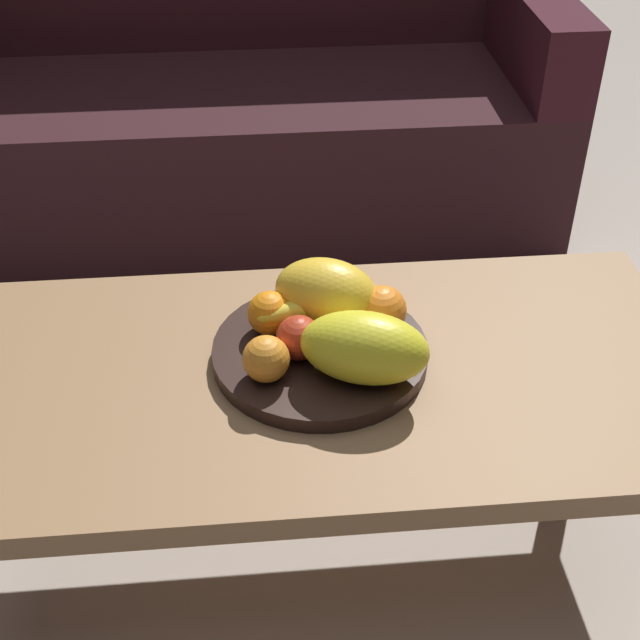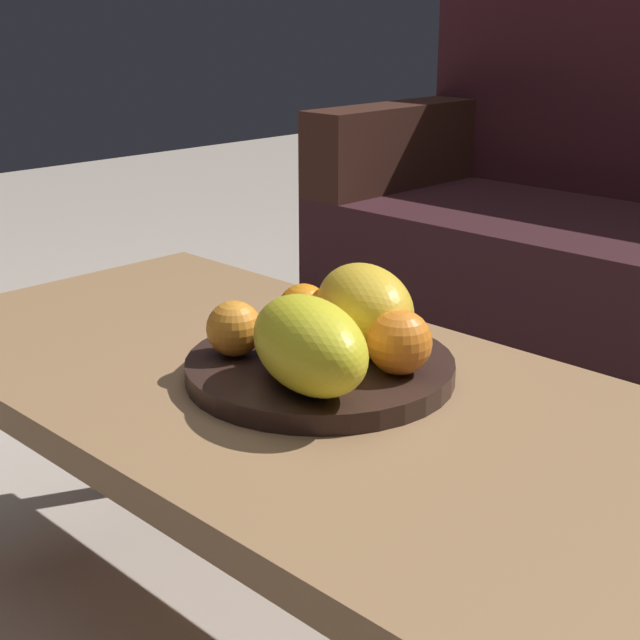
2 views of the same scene
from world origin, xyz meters
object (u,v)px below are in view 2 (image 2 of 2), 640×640
coffee_table (297,417)px  orange_front (304,310)px  apple_front (289,330)px  melon_smaller_beside (365,308)px  fruit_bowl (320,368)px  banana_bunch (349,324)px  orange_right (234,329)px  orange_left (400,342)px  melon_large_front (309,345)px

coffee_table → orange_front: orange_front is taller
apple_front → melon_smaller_beside: bearing=59.4°
fruit_bowl → banana_bunch: bearing=94.4°
melon_smaller_beside → orange_right: 0.16m
melon_smaller_beside → orange_left: 0.09m
fruit_bowl → orange_left: (0.10, 0.03, 0.05)m
orange_right → banana_bunch: size_ratio=0.40×
coffee_table → orange_front: 0.14m
coffee_table → orange_front: (-0.06, 0.07, 0.11)m
banana_bunch → orange_left: bearing=-12.8°
orange_front → orange_right: same height
orange_right → apple_front: bearing=42.2°
coffee_table → melon_smaller_beside: (0.03, 0.09, 0.13)m
melon_large_front → orange_front: 0.18m
coffee_table → orange_front: bearing=129.8°
fruit_bowl → orange_left: size_ratio=4.29×
fruit_bowl → melon_large_front: size_ratio=1.77×
orange_left → banana_bunch: orange_left is taller
orange_left → banana_bunch: (-0.10, 0.02, -0.01)m
banana_bunch → apple_front: bearing=-111.4°
melon_smaller_beside → coffee_table: bearing=-107.4°
apple_front → orange_front: bearing=122.0°
melon_large_front → orange_front: (-0.13, 0.12, -0.02)m
coffee_table → orange_right: orange_right is taller
melon_smaller_beside → orange_front: size_ratio=2.34×
melon_smaller_beside → orange_front: bearing=-167.9°
fruit_bowl → orange_front: 0.10m
coffee_table → melon_smaller_beside: melon_smaller_beside is taller
orange_front → banana_bunch: size_ratio=0.40×
apple_front → melon_large_front: bearing=-31.4°
melon_large_front → banana_bunch: 0.15m
melon_large_front → melon_smaller_beside: 0.14m
melon_smaller_beside → orange_left: melon_smaller_beside is taller
orange_left → orange_right: orange_left is taller
orange_front → apple_front: (0.04, -0.06, -0.00)m
melon_large_front → melon_smaller_beside: melon_smaller_beside is taller
coffee_table → fruit_bowl: size_ratio=3.60×
fruit_bowl → melon_smaller_beside: 0.09m
coffee_table → orange_right: (-0.07, -0.04, 0.11)m
orange_right → apple_front: (0.05, 0.05, -0.00)m
apple_front → orange_right: bearing=-137.8°
melon_large_front → fruit_bowl: bearing=127.3°
apple_front → banana_bunch: bearing=68.6°
orange_front → banana_bunch: bearing=9.2°
orange_left → orange_right: (-0.18, -0.10, -0.00)m
orange_front → coffee_table: bearing=-50.2°
coffee_table → fruit_bowl: fruit_bowl is taller
banana_bunch → coffee_table: bearing=-96.1°
orange_right → apple_front: same height
melon_large_front → banana_bunch: size_ratio=1.08×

